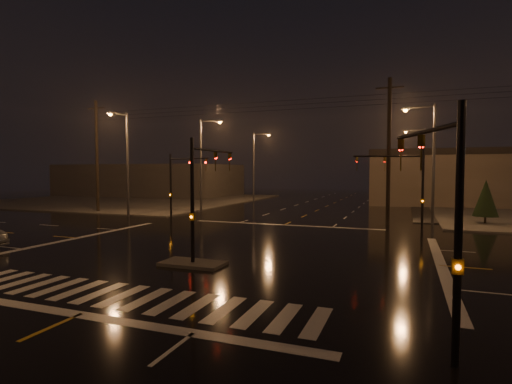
{
  "coord_description": "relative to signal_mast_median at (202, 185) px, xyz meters",
  "views": [
    {
      "loc": [
        9.38,
        -20.4,
        4.44
      ],
      "look_at": [
        -0.31,
        5.3,
        3.0
      ],
      "focal_mm": 28.0,
      "sensor_mm": 36.0,
      "label": 1
    }
  ],
  "objects": [
    {
      "name": "signal_mast_se",
      "position": [
        10.23,
        -6.68,
        -0.04
      ],
      "size": [
        1.55,
        3.87,
        6.0
      ],
      "color": "black",
      "rests_on": "ground"
    },
    {
      "name": "utility_pole_0",
      "position": [
        -22.0,
        17.07,
        2.38
      ],
      "size": [
        2.2,
        0.32,
        12.0
      ],
      "color": "black",
      "rests_on": "ground"
    },
    {
      "name": "commercial_block",
      "position": [
        -35.0,
        45.07,
        -0.95
      ],
      "size": [
        30.0,
        18.0,
        5.6
      ],
      "primitive_type": "cube",
      "color": "#3B3734",
      "rests_on": "ground"
    },
    {
      "name": "streetlight_1",
      "position": [
        -11.18,
        21.07,
        2.05
      ],
      "size": [
        2.77,
        0.32,
        10.0
      ],
      "color": "#38383A",
      "rests_on": "ground"
    },
    {
      "name": "ground",
      "position": [
        -0.0,
        3.07,
        -3.75
      ],
      "size": [
        140.0,
        140.0,
        0.0
      ],
      "primitive_type": "plane",
      "color": "black",
      "rests_on": "ground"
    },
    {
      "name": "signal_mast_ne",
      "position": [
        9.5,
        13.21,
        0.04
      ],
      "size": [
        4.84,
        1.86,
        6.0
      ],
      "color": "black",
      "rests_on": "ground"
    },
    {
      "name": "streetlight_4",
      "position": [
        11.18,
        39.07,
        2.05
      ],
      "size": [
        2.77,
        0.32,
        10.0
      ],
      "color": "#38383A",
      "rests_on": "ground"
    },
    {
      "name": "sidewalk_nw",
      "position": [
        -30.0,
        33.07,
        -3.69
      ],
      "size": [
        36.0,
        36.0,
        0.12
      ],
      "primitive_type": "cube",
      "color": "#42403B",
      "rests_on": "ground"
    },
    {
      "name": "stop_bar_near",
      "position": [
        -0.0,
        -7.93,
        -3.75
      ],
      "size": [
        16.0,
        0.5,
        0.01
      ],
      "primitive_type": "cube",
      "color": "beige",
      "rests_on": "ground"
    },
    {
      "name": "median_island",
      "position": [
        -0.0,
        -0.93,
        -3.68
      ],
      "size": [
        3.0,
        1.6,
        0.15
      ],
      "primitive_type": "cube",
      "color": "#42403B",
      "rests_on": "ground"
    },
    {
      "name": "stop_bar_far",
      "position": [
        -0.0,
        14.07,
        -3.75
      ],
      "size": [
        16.0,
        0.5,
        0.01
      ],
      "primitive_type": "cube",
      "color": "beige",
      "rests_on": "ground"
    },
    {
      "name": "streetlight_3",
      "position": [
        11.18,
        19.07,
        2.05
      ],
      "size": [
        2.77,
        0.32,
        10.0
      ],
      "color": "#38383A",
      "rests_on": "ground"
    },
    {
      "name": "conifer_0",
      "position": [
        15.57,
        20.2,
        -1.53
      ],
      "size": [
        1.95,
        1.95,
        3.75
      ],
      "color": "black",
      "rests_on": "ground"
    },
    {
      "name": "utility_pole_1",
      "position": [
        8.0,
        17.07,
        2.38
      ],
      "size": [
        2.2,
        0.32,
        12.0
      ],
      "color": "black",
      "rests_on": "ground"
    },
    {
      "name": "streetlight_5",
      "position": [
        -16.0,
        14.26,
        2.05
      ],
      "size": [
        0.32,
        2.77,
        10.0
      ],
      "color": "#38383A",
      "rests_on": "ground"
    },
    {
      "name": "crosswalk",
      "position": [
        -0.0,
        -5.93,
        -3.75
      ],
      "size": [
        15.0,
        2.6,
        0.01
      ],
      "primitive_type": "cube",
      "color": "beige",
      "rests_on": "ground"
    },
    {
      "name": "signal_mast_nw",
      "position": [
        -9.5,
        13.21,
        0.04
      ],
      "size": [
        4.84,
        1.86,
        6.0
      ],
      "color": "black",
      "rests_on": "ground"
    },
    {
      "name": "signal_mast_median",
      "position": [
        0.0,
        0.0,
        0.0
      ],
      "size": [
        0.25,
        4.59,
        6.0
      ],
      "color": "black",
      "rests_on": "ground"
    },
    {
      "name": "streetlight_2",
      "position": [
        -11.18,
        37.07,
        2.05
      ],
      "size": [
        2.77,
        0.32,
        10.0
      ],
      "color": "#38383A",
      "rests_on": "ground"
    }
  ]
}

